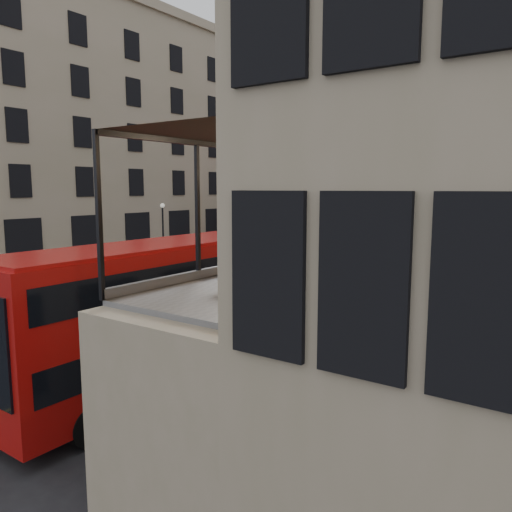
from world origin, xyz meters
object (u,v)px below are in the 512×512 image
Objects in this scene: car_a at (278,260)px; cafe_chair_a at (288,286)px; car_c at (299,250)px; cafe_chair_c at (359,260)px; pedestrian_b at (368,252)px; pedestrian_e at (191,250)px; traffic_light_near at (298,267)px; cafe_table_mid at (290,248)px; pedestrian_c at (430,246)px; cafe_chair_d at (393,247)px; street_lamp_b at (370,232)px; cyclist at (238,284)px; cafe_chair_b at (329,267)px; pedestrian_a at (277,239)px; traffic_light_far at (255,232)px; bus_near at (171,305)px; bicycle at (185,296)px; car_b at (363,256)px; street_lamp_a at (163,240)px; pedestrian_d at (472,257)px; cafe_table_far at (333,238)px; cafe_table_near at (234,258)px.

cafe_chair_a reaches higher than car_a.
car_c is 6.45× the size of cafe_chair_c.
pedestrian_e is at bearing 160.60° from pedestrian_b.
traffic_light_near is 5.02× the size of cafe_table_mid.
cafe_chair_d is (9.10, -36.37, 4.03)m from pedestrian_c.
traffic_light_near is at bearing 65.56° from pedestrian_e.
street_lamp_b reaches higher than cyclist.
car_c is at bearing 121.07° from cafe_chair_b.
pedestrian_a is 12.43m from pedestrian_e.
pedestrian_b is (9.85, 3.59, -1.53)m from traffic_light_far.
cyclist is (9.44, -15.20, -1.53)m from traffic_light_far.
pedestrian_e is at bearing 147.70° from traffic_light_near.
pedestrian_a is (-16.46, 23.71, -1.46)m from traffic_light_near.
cafe_table_mid is 3.97m from cafe_chair_d.
traffic_light_far is at bearing 120.01° from bus_near.
cafe_table_mid is (11.42, -12.95, 4.21)m from cyclist.
car_a is 13.07m from bicycle.
pedestrian_a reaches higher than car_c.
cyclist is 2.13× the size of cafe_chair_b.
cafe_chair_d is (11.89, -26.19, 4.14)m from car_b.
cafe_table_mid reaches higher than street_lamp_a.
cafe_chair_d is at bearing 60.69° from pedestrian_e.
traffic_light_far is (-14.00, 16.00, 0.00)m from traffic_light_near.
street_lamp_a is at bearing 85.90° from cyclist.
pedestrian_a is 43.27m from cafe_chair_c.
traffic_light_far is 2.13× the size of pedestrian_b.
street_lamp_a is 25.64m from pedestrian_d.
cafe_chair_b reaches higher than cafe_table_far.
cafe_table_mid is (11.01, -31.74, 4.21)m from pedestrian_b.
pedestrian_c is (3.10, 8.41, -0.08)m from pedestrian_b.
cafe_chair_d is (16.24, -19.38, 4.06)m from car_a.
cyclist is 1.12× the size of pedestrian_d.
traffic_light_far reaches higher than pedestrian_a.
cyclist is (1.71, 2.71, 0.46)m from bicycle.
cafe_table_far is at bearing -112.45° from cyclist.
pedestrian_c is 43.13m from cafe_table_near.
pedestrian_c is 2.08× the size of cafe_chair_d.
bus_near reaches higher than traffic_light_far.
cafe_table_far reaches higher than cafe_chair_d.
cyclist is at bearing -53.60° from car_a.
cafe_chair_c reaches higher than cafe_chair_b.
cafe_table_far is at bearing 115.30° from cafe_chair_b.
cyclist is (-0.72, -17.02, 0.20)m from car_b.
street_lamp_a is 30.54m from cafe_table_near.
cafe_table_near is at bearing -150.84° from bicycle.
cyclist is 2.36× the size of cafe_table_mid.
bicycle is (7.73, -17.92, -2.00)m from traffic_light_far.
traffic_light_near is 20.78m from car_c.
cafe_chair_a is at bearing -60.29° from traffic_light_near.
traffic_light_far is 0.83× the size of car_a.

